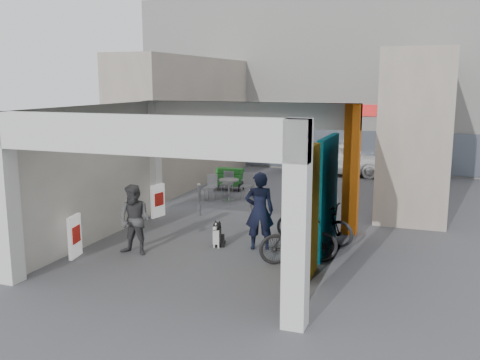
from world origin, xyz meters
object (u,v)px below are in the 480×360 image
at_px(cafe_set, 229,190).
at_px(bicycle_front, 314,223).
at_px(white_van, 337,158).
at_px(border_collie, 218,236).
at_px(man_crates, 325,169).
at_px(bicycle_rear, 299,240).
at_px(man_with_dog, 260,211).
at_px(produce_stand, 229,182).
at_px(man_back_turned, 135,220).
at_px(man_elderly, 322,205).

height_order(cafe_set, bicycle_front, bicycle_front).
bearing_deg(bicycle_front, white_van, 13.17).
height_order(border_collie, man_crates, man_crates).
distance_m(man_crates, bicycle_front, 6.52).
xyz_separation_m(bicycle_rear, white_van, (-1.24, 12.00, 0.19)).
relative_size(cafe_set, man_with_dog, 0.77).
distance_m(produce_stand, man_with_dog, 7.35).
bearing_deg(man_crates, border_collie, 98.46).
xyz_separation_m(cafe_set, man_with_dog, (2.79, -5.10, 0.65)).
xyz_separation_m(cafe_set, border_collie, (1.77, -5.27, -0.04)).
distance_m(cafe_set, man_back_turned, 6.52).
distance_m(man_back_turned, man_elderly, 4.83).
distance_m(cafe_set, bicycle_front, 5.78).
distance_m(produce_stand, bicycle_rear, 8.52).
height_order(man_elderly, man_crates, man_elderly).
xyz_separation_m(cafe_set, produce_stand, (-0.55, 1.42, 0.00)).
bearing_deg(man_crates, cafe_set, 54.43).
bearing_deg(cafe_set, bicycle_front, -46.68).
bearing_deg(bicycle_front, man_elderly, -3.42).
bearing_deg(border_collie, man_crates, 59.21).
bearing_deg(bicycle_rear, man_elderly, -30.14).
bearing_deg(cafe_set, man_with_dog, -61.27).
relative_size(produce_stand, bicycle_front, 0.61).
bearing_deg(produce_stand, man_crates, -7.36).
relative_size(produce_stand, man_with_dog, 0.64).
bearing_deg(bicycle_front, man_with_dog, 133.76).
relative_size(produce_stand, bicycle_rear, 0.67).
distance_m(border_collie, bicycle_rear, 2.27).
relative_size(man_with_dog, man_elderly, 1.07).
xyz_separation_m(produce_stand, man_elderly, (4.61, -5.09, 0.58)).
bearing_deg(border_collie, man_elderly, 13.15).
height_order(man_back_turned, bicycle_front, man_back_turned).
distance_m(border_collie, man_elderly, 2.86).
height_order(man_back_turned, white_van, man_back_turned).
relative_size(man_back_turned, man_elderly, 0.93).
bearing_deg(border_collie, cafe_set, 86.73).
xyz_separation_m(produce_stand, man_back_turned, (0.70, -7.92, 0.52)).
distance_m(produce_stand, man_crates, 3.64).
xyz_separation_m(man_with_dog, man_crates, (0.16, 7.32, -0.08)).
distance_m(border_collie, bicycle_front, 2.45).
bearing_deg(border_collie, man_back_turned, -164.72).
xyz_separation_m(man_crates, white_van, (-0.23, 3.97, -0.14)).
bearing_deg(cafe_set, border_collie, -71.43).
height_order(border_collie, man_back_turned, man_back_turned).
relative_size(bicycle_front, white_van, 0.47).
relative_size(border_collie, man_crates, 0.39).
bearing_deg(man_with_dog, bicycle_rear, 128.95).
bearing_deg(man_elderly, bicycle_front, -82.78).
height_order(border_collie, bicycle_rear, bicycle_rear).
height_order(man_with_dog, man_crates, man_with_dog).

